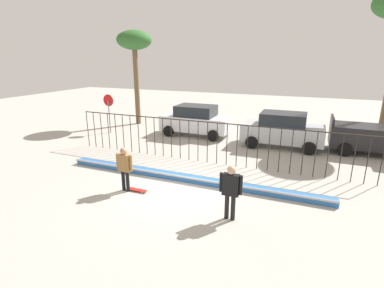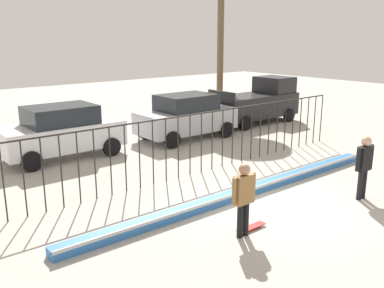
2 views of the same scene
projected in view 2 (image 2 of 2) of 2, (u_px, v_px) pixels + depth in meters
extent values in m
plane|color=#ADA89E|center=(269.00, 206.00, 11.06)|extent=(60.00, 60.00, 0.00)
cube|color=#2D6BB7|center=(244.00, 192.00, 11.73)|extent=(11.00, 0.36, 0.22)
cylinder|color=#B2B2B7|center=(249.00, 190.00, 11.57)|extent=(11.00, 0.09, 0.09)
cylinder|color=black|center=(3.00, 183.00, 9.88)|extent=(0.04, 0.04, 1.96)
cylinder|color=black|center=(24.00, 179.00, 10.17)|extent=(0.04, 0.04, 1.96)
cylinder|color=black|center=(43.00, 175.00, 10.45)|extent=(0.04, 0.04, 1.96)
cylinder|color=black|center=(61.00, 171.00, 10.74)|extent=(0.04, 0.04, 1.96)
cylinder|color=black|center=(78.00, 168.00, 11.02)|extent=(0.04, 0.04, 1.96)
cylinder|color=black|center=(95.00, 164.00, 11.31)|extent=(0.04, 0.04, 1.96)
cylinder|color=black|center=(110.00, 161.00, 11.59)|extent=(0.04, 0.04, 1.96)
cylinder|color=black|center=(125.00, 158.00, 11.88)|extent=(0.04, 0.04, 1.96)
cylinder|color=black|center=(139.00, 155.00, 12.16)|extent=(0.04, 0.04, 1.96)
cylinder|color=black|center=(153.00, 153.00, 12.45)|extent=(0.04, 0.04, 1.96)
cylinder|color=black|center=(166.00, 150.00, 12.73)|extent=(0.04, 0.04, 1.96)
cylinder|color=black|center=(178.00, 147.00, 13.02)|extent=(0.04, 0.04, 1.96)
cylinder|color=black|center=(190.00, 145.00, 13.30)|extent=(0.04, 0.04, 1.96)
cylinder|color=black|center=(201.00, 143.00, 13.59)|extent=(0.04, 0.04, 1.96)
cylinder|color=black|center=(212.00, 140.00, 13.87)|extent=(0.04, 0.04, 1.96)
cylinder|color=black|center=(223.00, 138.00, 14.16)|extent=(0.04, 0.04, 1.96)
cylinder|color=black|center=(233.00, 136.00, 14.44)|extent=(0.04, 0.04, 1.96)
cylinder|color=black|center=(242.00, 134.00, 14.73)|extent=(0.04, 0.04, 1.96)
cylinder|color=black|center=(251.00, 132.00, 15.01)|extent=(0.04, 0.04, 1.96)
cylinder|color=black|center=(260.00, 131.00, 15.30)|extent=(0.04, 0.04, 1.96)
cylinder|color=black|center=(269.00, 129.00, 15.58)|extent=(0.04, 0.04, 1.96)
cylinder|color=black|center=(277.00, 127.00, 15.87)|extent=(0.04, 0.04, 1.96)
cylinder|color=black|center=(285.00, 126.00, 16.15)|extent=(0.04, 0.04, 1.96)
cylinder|color=black|center=(293.00, 124.00, 16.44)|extent=(0.04, 0.04, 1.96)
cylinder|color=black|center=(300.00, 122.00, 16.72)|extent=(0.04, 0.04, 1.96)
cylinder|color=black|center=(307.00, 121.00, 17.01)|extent=(0.04, 0.04, 1.96)
cylinder|color=black|center=(314.00, 120.00, 17.29)|extent=(0.04, 0.04, 1.96)
cylinder|color=black|center=(321.00, 118.00, 17.58)|extent=(0.04, 0.04, 1.96)
cube|color=black|center=(190.00, 115.00, 13.06)|extent=(14.00, 0.04, 0.04)
cylinder|color=black|center=(240.00, 221.00, 9.26)|extent=(0.13, 0.13, 0.78)
cylinder|color=black|center=(246.00, 219.00, 9.37)|extent=(0.13, 0.13, 0.78)
cube|color=olive|center=(244.00, 189.00, 9.14)|extent=(0.48, 0.20, 0.65)
sphere|color=#A87A5B|center=(245.00, 169.00, 9.02)|extent=(0.26, 0.26, 0.26)
cylinder|color=olive|center=(234.00, 191.00, 8.95)|extent=(0.10, 0.10, 0.58)
cylinder|color=olive|center=(253.00, 185.00, 9.31)|extent=(0.10, 0.10, 0.58)
cube|color=#A51E19|center=(251.00, 227.00, 9.72)|extent=(0.80, 0.20, 0.02)
cylinder|color=silver|center=(257.00, 224.00, 9.95)|extent=(0.05, 0.03, 0.05)
cylinder|color=silver|center=(262.00, 226.00, 9.83)|extent=(0.05, 0.03, 0.05)
cylinder|color=silver|center=(241.00, 231.00, 9.62)|extent=(0.05, 0.03, 0.05)
cylinder|color=silver|center=(245.00, 233.00, 9.50)|extent=(0.05, 0.03, 0.05)
cylinder|color=black|center=(360.00, 185.00, 11.40)|extent=(0.14, 0.14, 0.81)
cylinder|color=black|center=(364.00, 184.00, 11.52)|extent=(0.14, 0.14, 0.81)
cube|color=black|center=(365.00, 158.00, 11.27)|extent=(0.50, 0.21, 0.67)
sphere|color=tan|center=(366.00, 141.00, 11.16)|extent=(0.27, 0.27, 0.27)
cylinder|color=black|center=(359.00, 159.00, 11.08)|extent=(0.11, 0.11, 0.60)
cylinder|color=black|center=(371.00, 155.00, 11.45)|extent=(0.11, 0.11, 0.60)
cube|color=silver|center=(62.00, 136.00, 15.29)|extent=(4.30, 1.90, 0.90)
cube|color=#1E2328|center=(60.00, 115.00, 15.09)|extent=(2.37, 1.71, 0.66)
cylinder|color=black|center=(88.00, 137.00, 17.01)|extent=(0.68, 0.22, 0.68)
cylinder|color=black|center=(111.00, 147.00, 15.58)|extent=(0.68, 0.22, 0.68)
cylinder|color=black|center=(13.00, 149.00, 15.22)|extent=(0.68, 0.22, 0.68)
cylinder|color=black|center=(31.00, 161.00, 13.80)|extent=(0.68, 0.22, 0.68)
cube|color=#B7BABF|center=(186.00, 120.00, 18.13)|extent=(4.30, 1.90, 0.90)
cube|color=#1E2328|center=(186.00, 102.00, 17.93)|extent=(2.36, 1.71, 0.66)
cylinder|color=black|center=(198.00, 123.00, 19.85)|extent=(0.68, 0.22, 0.68)
cylinder|color=black|center=(226.00, 130.00, 18.42)|extent=(0.68, 0.22, 0.68)
cylinder|color=black|center=(146.00, 131.00, 18.06)|extent=(0.68, 0.22, 0.68)
cylinder|color=black|center=(172.00, 140.00, 16.63)|extent=(0.68, 0.22, 0.68)
cube|color=black|center=(254.00, 105.00, 21.33)|extent=(4.70, 1.90, 1.10)
cube|color=black|center=(274.00, 84.00, 21.98)|extent=(1.50, 1.75, 0.80)
cube|color=black|center=(221.00, 95.00, 19.75)|extent=(0.12, 1.75, 0.36)
cylinder|color=black|center=(261.00, 110.00, 23.16)|extent=(0.68, 0.22, 0.68)
cylinder|color=black|center=(289.00, 115.00, 21.73)|extent=(0.68, 0.22, 0.68)
cylinder|color=black|center=(218.00, 117.00, 21.21)|extent=(0.68, 0.22, 0.68)
cylinder|color=black|center=(246.00, 123.00, 19.78)|extent=(0.68, 0.22, 0.68)
cylinder|color=brown|center=(220.00, 53.00, 23.53)|extent=(0.36, 0.36, 6.69)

